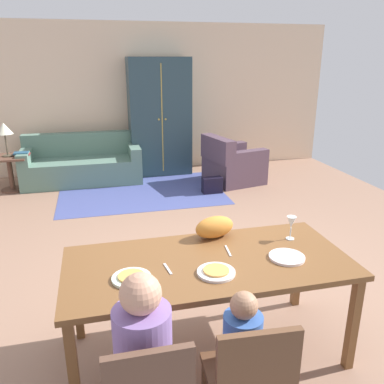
% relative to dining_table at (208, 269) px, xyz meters
% --- Properties ---
extents(ground_plane, '(7.17, 6.70, 0.02)m').
position_rel_dining_table_xyz_m(ground_plane, '(0.30, 1.91, -0.70)').
color(ground_plane, '#946F59').
extents(back_wall, '(7.17, 0.10, 2.70)m').
position_rel_dining_table_xyz_m(back_wall, '(0.30, 5.31, 0.66)').
color(back_wall, beige).
rests_on(back_wall, ground_plane).
extents(dining_table, '(1.97, 0.91, 0.76)m').
position_rel_dining_table_xyz_m(dining_table, '(0.00, 0.00, 0.00)').
color(dining_table, brown).
rests_on(dining_table, ground_plane).
extents(plate_near_man, '(0.25, 0.25, 0.02)m').
position_rel_dining_table_xyz_m(plate_near_man, '(-0.54, -0.12, 0.08)').
color(plate_near_man, silver).
rests_on(plate_near_man, dining_table).
extents(pizza_near_man, '(0.17, 0.17, 0.01)m').
position_rel_dining_table_xyz_m(pizza_near_man, '(-0.54, -0.12, 0.09)').
color(pizza_near_man, gold).
rests_on(pizza_near_man, plate_near_man).
extents(plate_near_child, '(0.25, 0.25, 0.02)m').
position_rel_dining_table_xyz_m(plate_near_child, '(0.00, -0.18, 0.08)').
color(plate_near_child, silver).
rests_on(plate_near_child, dining_table).
extents(pizza_near_child, '(0.17, 0.17, 0.01)m').
position_rel_dining_table_xyz_m(pizza_near_child, '(0.00, -0.18, 0.09)').
color(pizza_near_child, '#E29E4B').
rests_on(pizza_near_child, plate_near_child).
extents(plate_near_woman, '(0.25, 0.25, 0.02)m').
position_rel_dining_table_xyz_m(plate_near_woman, '(0.54, -0.10, 0.08)').
color(plate_near_woman, silver).
rests_on(plate_near_woman, dining_table).
extents(wine_glass, '(0.07, 0.07, 0.19)m').
position_rel_dining_table_xyz_m(wine_glass, '(0.71, 0.18, 0.20)').
color(wine_glass, silver).
rests_on(wine_glass, dining_table).
extents(fork, '(0.04, 0.15, 0.01)m').
position_rel_dining_table_xyz_m(fork, '(-0.29, -0.05, 0.07)').
color(fork, silver).
rests_on(fork, dining_table).
extents(knife, '(0.03, 0.17, 0.01)m').
position_rel_dining_table_xyz_m(knife, '(0.18, 0.10, 0.07)').
color(knife, silver).
rests_on(knife, dining_table).
extents(person_man, '(0.30, 0.40, 1.11)m').
position_rel_dining_table_xyz_m(person_man, '(-0.54, -0.64, -0.18)').
color(person_man, '#353544').
rests_on(person_man, ground_plane).
extents(dining_chair_child, '(0.45, 0.45, 0.87)m').
position_rel_dining_table_xyz_m(dining_chair_child, '(-0.01, -0.81, -0.20)').
color(dining_chair_child, brown).
rests_on(dining_chair_child, ground_plane).
extents(person_child, '(0.22, 0.29, 0.92)m').
position_rel_dining_table_xyz_m(person_child, '(0.00, -0.64, -0.26)').
color(person_child, '#3A3A56').
rests_on(person_child, ground_plane).
extents(cat, '(0.35, 0.22, 0.17)m').
position_rel_dining_table_xyz_m(cat, '(0.15, 0.35, 0.15)').
color(cat, orange).
rests_on(cat, dining_table).
extents(area_rug, '(2.60, 1.80, 0.01)m').
position_rel_dining_table_xyz_m(area_rug, '(-0.03, 3.82, -0.69)').
color(area_rug, '#444F8D').
rests_on(area_rug, ground_plane).
extents(couch, '(1.99, 0.86, 0.82)m').
position_rel_dining_table_xyz_m(couch, '(-0.94, 4.68, -0.39)').
color(couch, slate).
rests_on(couch, ground_plane).
extents(armchair, '(1.03, 1.02, 0.82)m').
position_rel_dining_table_xyz_m(armchair, '(1.58, 4.01, -0.37)').
color(armchair, '#543E4C').
rests_on(armchair, ground_plane).
extents(armoire, '(1.10, 0.59, 2.10)m').
position_rel_dining_table_xyz_m(armoire, '(0.48, 4.92, 0.36)').
color(armoire, '#2A424B').
rests_on(armoire, ground_plane).
extents(side_table, '(0.56, 0.56, 0.58)m').
position_rel_dining_table_xyz_m(side_table, '(-2.08, 4.42, -0.31)').
color(side_table, brown).
rests_on(side_table, ground_plane).
extents(table_lamp, '(0.26, 0.26, 0.54)m').
position_rel_dining_table_xyz_m(table_lamp, '(-2.08, 4.42, 0.32)').
color(table_lamp, '#4F4635').
rests_on(table_lamp, side_table).
extents(book_lower, '(0.22, 0.16, 0.03)m').
position_rel_dining_table_xyz_m(book_lower, '(-1.86, 4.44, -0.10)').
color(book_lower, maroon).
rests_on(book_lower, side_table).
extents(book_upper, '(0.22, 0.16, 0.03)m').
position_rel_dining_table_xyz_m(book_upper, '(-1.87, 4.42, -0.07)').
color(book_upper, '#285573').
rests_on(book_upper, book_lower).
extents(handbag, '(0.32, 0.16, 0.26)m').
position_rel_dining_table_xyz_m(handbag, '(1.09, 3.52, -0.56)').
color(handbag, black).
rests_on(handbag, ground_plane).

